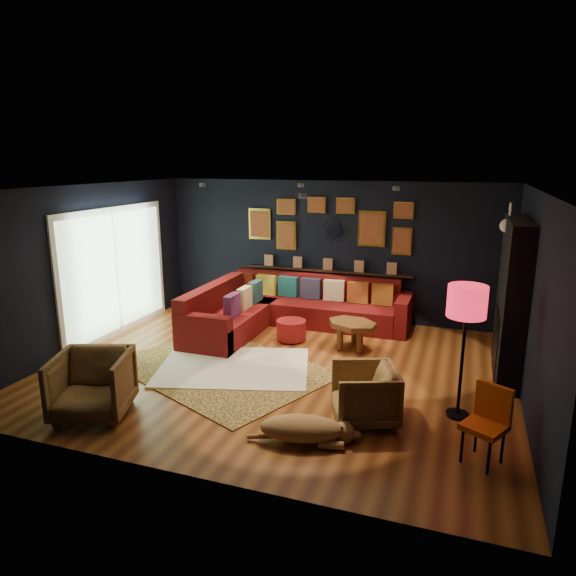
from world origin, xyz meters
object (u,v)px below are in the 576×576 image
(sectional, at_px, (282,310))
(armchair_left, at_px, (92,382))
(gold_stool, at_px, (115,383))
(armchair_right, at_px, (365,392))
(floor_lamp, at_px, (467,307))
(pouf, at_px, (291,330))
(orange_chair, at_px, (488,418))
(coffee_table, at_px, (352,327))
(dog, at_px, (301,424))

(sectional, bearing_deg, armchair_left, -104.25)
(armchair_left, bearing_deg, gold_stool, 76.37)
(sectional, height_order, armchair_right, sectional)
(floor_lamp, bearing_deg, pouf, 146.09)
(orange_chair, relative_size, floor_lamp, 0.50)
(armchair_left, xyz_separation_m, armchair_right, (3.06, 0.93, -0.06))
(orange_chair, bearing_deg, floor_lamp, 136.12)
(sectional, distance_m, gold_stool, 3.56)
(coffee_table, xyz_separation_m, armchair_left, (-2.42, -3.20, 0.06))
(armchair_left, distance_m, gold_stool, 0.51)
(pouf, bearing_deg, sectional, 122.40)
(floor_lamp, bearing_deg, armchair_right, -155.09)
(pouf, height_order, armchair_left, armchair_left)
(gold_stool, relative_size, orange_chair, 0.51)
(coffee_table, distance_m, floor_lamp, 2.64)
(coffee_table, xyz_separation_m, orange_chair, (1.96, -2.67, 0.10))
(floor_lamp, bearing_deg, coffee_table, 133.24)
(orange_chair, bearing_deg, dog, -142.99)
(gold_stool, height_order, orange_chair, orange_chair)
(armchair_right, distance_m, gold_stool, 3.15)
(sectional, bearing_deg, dog, -66.99)
(armchair_right, bearing_deg, sectional, -165.35)
(sectional, distance_m, dog, 3.92)
(armchair_right, bearing_deg, floor_lamp, 94.10)
(sectional, xyz_separation_m, armchair_left, (-0.98, -3.86, 0.11))
(coffee_table, relative_size, orange_chair, 1.29)
(sectional, relative_size, floor_lamp, 2.13)
(dog, bearing_deg, armchair_right, 37.77)
(sectional, xyz_separation_m, armchair_right, (2.08, -2.92, 0.04))
(pouf, height_order, dog, dog)
(coffee_table, relative_size, armchair_right, 1.42)
(sectional, xyz_separation_m, gold_stool, (-1.03, -3.40, -0.12))
(sectional, height_order, coffee_table, sectional)
(sectional, height_order, dog, sectional)
(armchair_left, height_order, dog, armchair_left)
(sectional, relative_size, armchair_left, 3.98)
(sectional, bearing_deg, orange_chair, -44.42)
(sectional, relative_size, pouf, 6.88)
(gold_stool, bearing_deg, coffee_table, 48.08)
(dog, bearing_deg, gold_stool, 162.04)
(pouf, distance_m, armchair_right, 2.87)
(pouf, height_order, orange_chair, orange_chair)
(armchair_right, bearing_deg, coffee_table, 175.11)
(dog, bearing_deg, coffee_table, 78.43)
(floor_lamp, xyz_separation_m, dog, (-1.58, -1.16, -1.14))
(floor_lamp, height_order, dog, floor_lamp)
(pouf, height_order, floor_lamp, floor_lamp)
(coffee_table, bearing_deg, floor_lamp, -46.76)
(orange_chair, relative_size, dog, 0.65)
(pouf, height_order, gold_stool, gold_stool)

